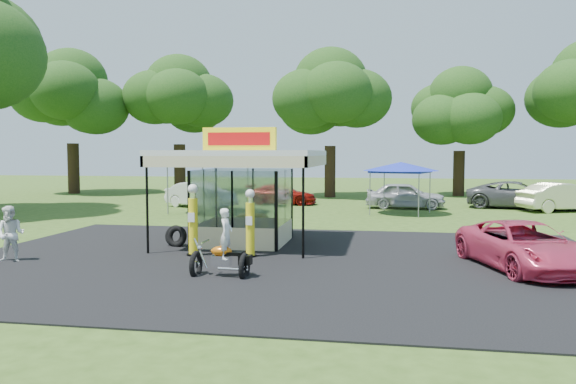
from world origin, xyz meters
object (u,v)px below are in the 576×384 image
object	(u,v)px
bg_car_c	(405,195)
tent_west	(208,158)
pink_sedan	(525,246)
bg_car_d	(517,195)
bg_car_a	(201,195)
spectator_west	(11,234)
gas_pump_right	(250,225)
kiosk_car	(257,223)
bg_car_e	(562,197)
gas_station_kiosk	(243,195)
tent_east	(401,167)
bg_car_b	(282,194)
gas_pump_left	(193,222)
motorcycle	(224,250)

from	to	relation	value
bg_car_c	tent_west	world-z (taller)	tent_west
pink_sedan	bg_car_d	bearing A→B (deg)	61.96
bg_car_d	tent_west	world-z (taller)	tent_west
bg_car_a	bg_car_c	xyz separation A→B (m)	(12.13, 1.49, 0.02)
spectator_west	gas_pump_right	bearing A→B (deg)	3.36
gas_pump_right	kiosk_car	distance (m)	4.86
gas_pump_right	bg_car_a	world-z (taller)	gas_pump_right
pink_sedan	bg_car_e	xyz separation A→B (m)	(5.92, 17.09, 0.13)
bg_car_d	tent_west	xyz separation A→B (m)	(-17.27, -5.69, 2.22)
gas_station_kiosk	gas_pump_right	bearing A→B (deg)	-71.11
kiosk_car	tent_east	xyz separation A→B (m)	(5.83, 9.00, 2.06)
tent_west	gas_station_kiosk	bearing A→B (deg)	-65.42
bg_car_a	tent_west	world-z (taller)	tent_west
gas_station_kiosk	tent_west	distance (m)	10.91
gas_station_kiosk	pink_sedan	xyz separation A→B (m)	(8.91, -3.00, -1.10)
gas_pump_right	tent_east	distance (m)	14.70
bg_car_b	bg_car_d	xyz separation A→B (m)	(14.27, -0.08, 0.16)
gas_pump_left	bg_car_d	xyz separation A→B (m)	(13.72, 18.21, -0.31)
motorcycle	bg_car_c	world-z (taller)	motorcycle
gas_station_kiosk	bg_car_c	size ratio (longest dim) A/B	1.17
spectator_west	tent_east	distance (m)	19.76
bg_car_e	gas_pump_left	bearing A→B (deg)	114.75
tent_east	motorcycle	bearing A→B (deg)	-106.69
kiosk_car	bg_car_b	world-z (taller)	bg_car_b
gas_station_kiosk	tent_west	xyz separation A→B (m)	(-4.51, 9.86, 1.24)
pink_sedan	bg_car_c	xyz separation A→B (m)	(-2.72, 17.29, 0.10)
spectator_west	tent_west	size ratio (longest dim) A/B	0.36
gas_pump_left	bg_car_e	size ratio (longest dim) A/B	0.47
motorcycle	bg_car_c	distance (m)	20.38
bg_car_a	tent_west	distance (m)	3.97
tent_east	bg_car_c	bearing A→B (deg)	83.30
pink_sedan	motorcycle	bearing A→B (deg)	-179.92
bg_car_c	bg_car_b	bearing A→B (deg)	80.78
bg_car_a	bg_car_e	size ratio (longest dim) A/B	0.95
gas_pump_left	tent_east	size ratio (longest dim) A/B	0.58
pink_sedan	bg_car_a	distance (m)	21.69
bg_car_d	bg_car_e	distance (m)	2.55
bg_car_d	tent_east	size ratio (longest dim) A/B	1.44
pink_sedan	bg_car_e	bearing A→B (deg)	54.54
spectator_west	bg_car_c	distance (m)	22.42
gas_pump_right	motorcycle	bearing A→B (deg)	-90.35
pink_sedan	bg_car_c	world-z (taller)	bg_car_c
spectator_west	bg_car_a	bearing A→B (deg)	77.34
motorcycle	pink_sedan	bearing A→B (deg)	18.38
gas_station_kiosk	bg_car_e	size ratio (longest dim) A/B	1.10
pink_sedan	spectator_west	size ratio (longest dim) A/B	2.87
bg_car_b	tent_east	xyz separation A→B (m)	(7.34, -4.42, 1.90)
gas_pump_left	bg_car_a	distance (m)	16.24
gas_station_kiosk	tent_east	size ratio (longest dim) A/B	1.34
pink_sedan	spectator_west	world-z (taller)	spectator_west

